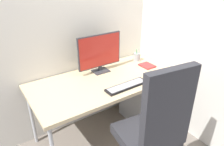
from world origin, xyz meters
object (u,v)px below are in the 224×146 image
office_chair (155,127)px  notebook (147,66)px  keyboard (127,86)px  filing_cabinet (144,95)px  mouse (147,75)px  pen_holder (137,57)px  monitor (100,52)px

office_chair → notebook: 0.97m
keyboard → office_chair: bearing=-99.1°
filing_cabinet → keyboard: (-0.52, -0.28, 0.44)m
keyboard → mouse: 0.34m
mouse → notebook: size_ratio=0.49×
filing_cabinet → mouse: size_ratio=7.54×
pen_holder → notebook: bearing=-93.2°
pen_holder → notebook: 0.22m
keyboard → mouse: size_ratio=5.40×
office_chair → mouse: (0.41, 0.56, 0.15)m
office_chair → pen_holder: bearing=57.6°
office_chair → filing_cabinet: size_ratio=1.87×
filing_cabinet → monitor: 0.88m
keyboard → mouse: bearing=10.7°
keyboard → pen_holder: 0.71m
keyboard → notebook: 0.58m
monitor → notebook: bearing=-21.3°
pen_holder → notebook: (-0.01, -0.21, -0.04)m
monitor → keyboard: bearing=-86.8°
monitor → pen_holder: size_ratio=3.23×
filing_cabinet → notebook: (-0.01, -0.02, 0.44)m
office_chair → monitor: office_chair is taller
filing_cabinet → pen_holder: size_ratio=3.93×
monitor → mouse: (0.36, -0.40, -0.22)m
office_chair → keyboard: size_ratio=2.62×
pen_holder → keyboard: bearing=-138.6°
filing_cabinet → notebook: 0.44m
monitor → mouse: 0.58m
filing_cabinet → office_chair: bearing=-128.1°
office_chair → notebook: bearing=51.3°
mouse → monitor: bearing=137.2°
monitor → keyboard: monitor is taller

